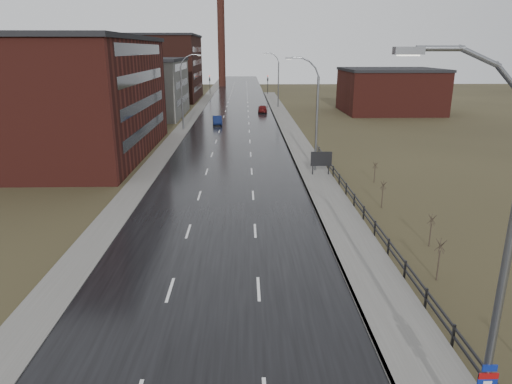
{
  "coord_description": "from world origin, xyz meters",
  "views": [
    {
      "loc": [
        1.66,
        -9.17,
        11.99
      ],
      "look_at": [
        2.35,
        19.53,
        3.0
      ],
      "focal_mm": 32.0,
      "sensor_mm": 36.0,
      "label": 1
    }
  ],
  "objects_px": {
    "car_near": "(217,120)",
    "car_far": "(262,109)",
    "billboard": "(321,160)",
    "streetlight_main": "(493,274)"
  },
  "relations": [
    {
      "from": "car_far",
      "to": "car_near",
      "type": "bearing_deg",
      "value": 63.31
    },
    {
      "from": "billboard",
      "to": "car_near",
      "type": "distance_m",
      "value": 34.92
    },
    {
      "from": "car_near",
      "to": "car_far",
      "type": "xyz_separation_m",
      "value": [
        8.11,
        15.07,
        0.06
      ]
    },
    {
      "from": "car_near",
      "to": "billboard",
      "type": "bearing_deg",
      "value": -75.67
    },
    {
      "from": "billboard",
      "to": "car_far",
      "type": "relative_size",
      "value": 0.56
    },
    {
      "from": "streetlight_main",
      "to": "billboard",
      "type": "bearing_deg",
      "value": 88.88
    },
    {
      "from": "streetlight_main",
      "to": "car_near",
      "type": "relative_size",
      "value": 2.85
    },
    {
      "from": "billboard",
      "to": "car_far",
      "type": "bearing_deg",
      "value": 94.73
    },
    {
      "from": "billboard",
      "to": "car_far",
      "type": "xyz_separation_m",
      "value": [
        -3.96,
        47.83,
        -0.93
      ]
    },
    {
      "from": "car_near",
      "to": "car_far",
      "type": "bearing_deg",
      "value": 55.83
    }
  ]
}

